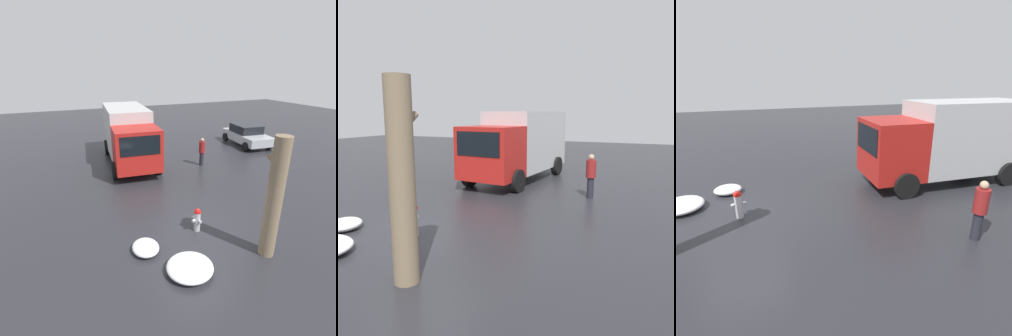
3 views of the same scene
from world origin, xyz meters
TOP-DOWN VIEW (x-y plane):
  - ground_plane at (0.00, 0.00)m, footprint 60.00×60.00m
  - fire_hydrant at (-0.00, 0.00)m, footprint 0.42×0.32m
  - delivery_truck at (7.75, 0.30)m, footprint 6.64×2.97m
  - pedestrian at (5.58, -3.32)m, footprint 0.34×0.34m
  - snow_pile_by_hydrant at (-1.66, 1.12)m, footprint 1.25×1.30m
  - snow_pile_curbside at (-0.38, 1.97)m, footprint 0.93×0.81m

SIDE VIEW (x-z plane):
  - ground_plane at x=0.00m, z-range 0.00..0.00m
  - snow_pile_curbside at x=-0.38m, z-range 0.00..0.30m
  - snow_pile_by_hydrant at x=-1.66m, z-range 0.00..0.33m
  - fire_hydrant at x=0.00m, z-range 0.01..0.86m
  - pedestrian at x=5.58m, z-range 0.07..1.66m
  - delivery_truck at x=7.75m, z-range 0.12..3.23m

